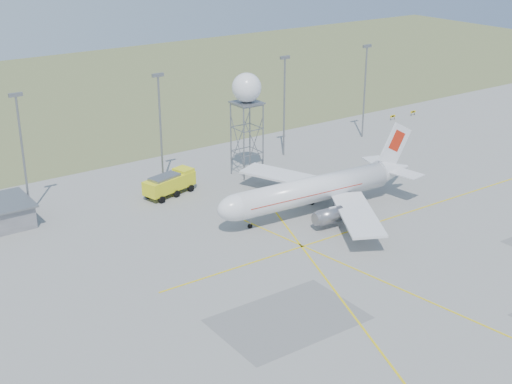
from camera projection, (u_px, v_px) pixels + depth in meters
ground at (492, 322)px, 87.27m from camera, size 400.00×400.00×0.00m
grass_strip at (66, 96)px, 193.74m from camera, size 400.00×120.00×0.03m
mast_a at (22, 144)px, 114.30m from camera, size 2.20×0.50×20.50m
mast_b at (160, 120)px, 127.68m from camera, size 2.20×0.50×20.50m
mast_c at (284, 98)px, 142.67m from camera, size 2.20×0.50×20.50m
mast_d at (365, 84)px, 154.44m from camera, size 2.20×0.50×20.50m
taxi_sign_near at (393, 116)px, 171.46m from camera, size 1.60×0.17×1.20m
taxi_sign_far at (413, 112)px, 175.21m from camera, size 1.60×0.17×1.20m
airliner_main at (316, 190)px, 117.72m from camera, size 38.62×37.46×13.13m
radar_tower at (247, 119)px, 132.10m from camera, size 5.43×5.43×19.66m
fire_truck at (171, 184)px, 126.03m from camera, size 10.55×6.07×4.01m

